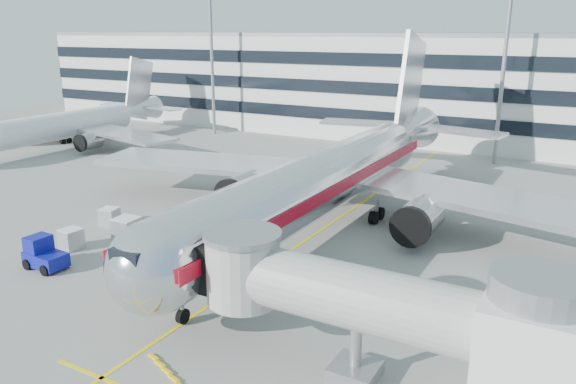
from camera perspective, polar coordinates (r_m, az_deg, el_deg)
The scene contains 15 objects.
ground at distance 38.90m, azimuth -2.99°, elevation -8.13°, with size 180.00×180.00×0.00m, color gray.
lead_in_line at distance 47.00m, azimuth 3.56°, elevation -3.76°, with size 0.25×70.00×0.01m, color yellow.
stop_bar at distance 29.55m, azimuth -18.41°, elevation -17.49°, with size 6.00×0.25×0.01m, color yellow.
main_jet at distance 47.25m, azimuth 4.57°, elevation 1.70°, with size 50.95×48.70×16.06m.
jet_bridge at distance 25.92m, azimuth 10.57°, elevation -11.98°, with size 17.80×4.50×7.00m.
terminal at distance 90.22m, azimuth 17.37°, elevation 10.22°, with size 150.00×24.25×15.60m.
light_mast_west at distance 89.98m, azimuth -7.82°, elevation 15.29°, with size 2.40×1.20×25.45m.
light_mast_centre at distance 72.71m, azimuth 21.32°, elevation 14.21°, with size 2.40×1.20×25.45m.
second_jet at distance 85.14m, azimuth -21.69°, elevation 6.35°, with size 38.21×36.52×12.04m.
belt_loader at distance 39.51m, azimuth -9.84°, elevation -6.94°, with size 4.85×2.95×2.27m.
baggage_tug at distance 42.68m, azimuth -23.58°, elevation -5.84°, with size 3.08×2.04×2.26m.
cargo_container_left at distance 50.02m, azimuth -17.68°, elevation -2.39°, with size 1.65×1.65×1.47m.
cargo_container_right at distance 45.86m, azimuth -16.06°, elevation -3.66°, with size 1.83×1.83×1.87m.
cargo_container_front at distance 45.63m, azimuth -21.17°, elevation -4.46°, with size 1.59×1.59×1.54m.
ramp_worker at distance 42.46m, azimuth -9.80°, elevation -4.99°, with size 0.62×0.40×1.69m, color #7EEF19.
Camera 1 is at (19.18, -29.83, 15.97)m, focal length 35.00 mm.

